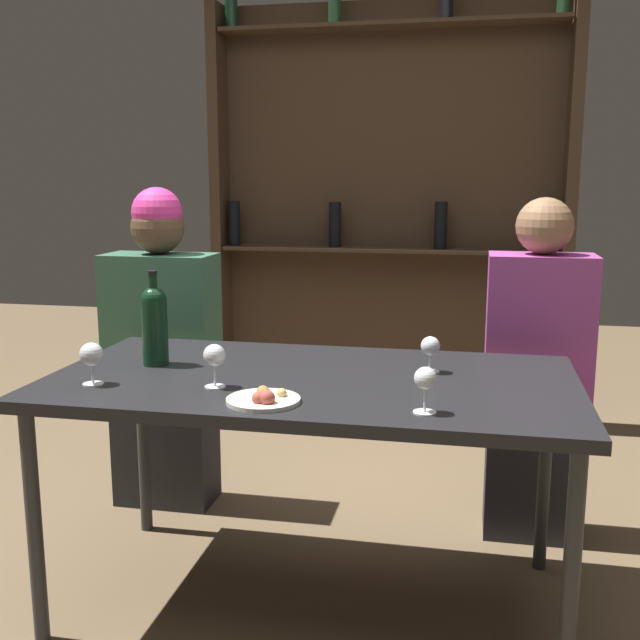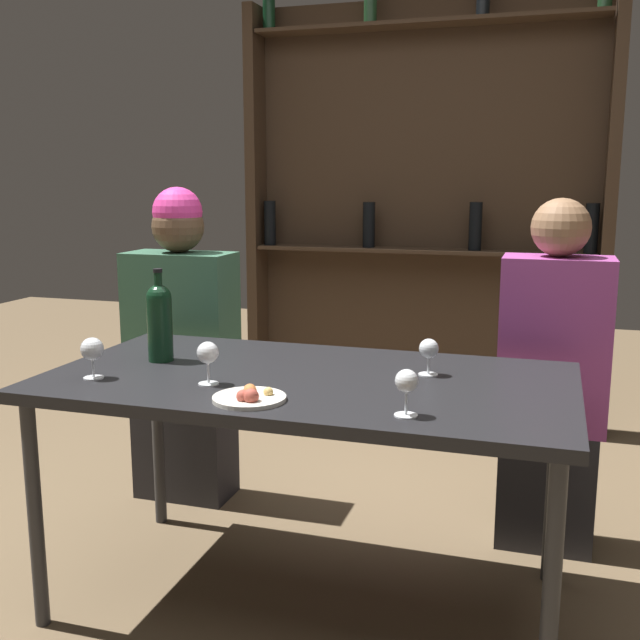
{
  "view_description": "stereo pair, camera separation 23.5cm",
  "coord_description": "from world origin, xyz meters",
  "px_view_note": "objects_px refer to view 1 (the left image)",
  "views": [
    {
      "loc": [
        0.46,
        -2.14,
        1.33
      ],
      "look_at": [
        0.0,
        0.13,
        0.9
      ],
      "focal_mm": 42.0,
      "sensor_mm": 36.0,
      "label": 1
    },
    {
      "loc": [
        0.69,
        -2.08,
        1.33
      ],
      "look_at": [
        0.0,
        0.13,
        0.9
      ],
      "focal_mm": 42.0,
      "sensor_mm": 36.0,
      "label": 2
    }
  ],
  "objects_px": {
    "wine_bottle": "(155,322)",
    "wine_glass_3": "(92,356)",
    "wine_glass_1": "(425,381)",
    "wine_glass_2": "(214,357)",
    "wine_glass_0": "(430,348)",
    "food_plate_0": "(264,399)",
    "seated_person_right": "(536,380)",
    "seated_person_left": "(163,354)"
  },
  "relations": [
    {
      "from": "wine_glass_0",
      "to": "wine_glass_1",
      "type": "distance_m",
      "value": 0.42
    },
    {
      "from": "wine_glass_1",
      "to": "food_plate_0",
      "type": "relative_size",
      "value": 0.61
    },
    {
      "from": "wine_glass_1",
      "to": "wine_glass_2",
      "type": "height_order",
      "value": "wine_glass_2"
    },
    {
      "from": "wine_glass_1",
      "to": "wine_bottle",
      "type": "bearing_deg",
      "value": 159.0
    },
    {
      "from": "wine_glass_1",
      "to": "seated_person_right",
      "type": "bearing_deg",
      "value": 69.15
    },
    {
      "from": "wine_glass_2",
      "to": "seated_person_right",
      "type": "height_order",
      "value": "seated_person_right"
    },
    {
      "from": "seated_person_right",
      "to": "food_plate_0",
      "type": "bearing_deg",
      "value": -130.14
    },
    {
      "from": "seated_person_left",
      "to": "wine_glass_2",
      "type": "bearing_deg",
      "value": -57.62
    },
    {
      "from": "food_plate_0",
      "to": "seated_person_right",
      "type": "height_order",
      "value": "seated_person_right"
    },
    {
      "from": "wine_glass_1",
      "to": "seated_person_right",
      "type": "relative_size",
      "value": 0.1
    },
    {
      "from": "wine_glass_2",
      "to": "food_plate_0",
      "type": "distance_m",
      "value": 0.23
    },
    {
      "from": "wine_glass_1",
      "to": "wine_glass_3",
      "type": "bearing_deg",
      "value": 175.32
    },
    {
      "from": "wine_glass_2",
      "to": "seated_person_left",
      "type": "bearing_deg",
      "value": 122.38
    },
    {
      "from": "wine_glass_2",
      "to": "wine_glass_1",
      "type": "bearing_deg",
      "value": -11.32
    },
    {
      "from": "seated_person_right",
      "to": "wine_glass_2",
      "type": "bearing_deg",
      "value": -139.92
    },
    {
      "from": "wine_bottle",
      "to": "wine_glass_1",
      "type": "distance_m",
      "value": 0.94
    },
    {
      "from": "wine_glass_2",
      "to": "food_plate_0",
      "type": "height_order",
      "value": "wine_glass_2"
    },
    {
      "from": "wine_bottle",
      "to": "wine_glass_3",
      "type": "relative_size",
      "value": 2.43
    },
    {
      "from": "wine_glass_0",
      "to": "wine_glass_2",
      "type": "xyz_separation_m",
      "value": [
        -0.59,
        -0.29,
        0.01
      ]
    },
    {
      "from": "wine_glass_3",
      "to": "wine_glass_0",
      "type": "bearing_deg",
      "value": 19.49
    },
    {
      "from": "wine_glass_1",
      "to": "seated_person_left",
      "type": "distance_m",
      "value": 1.46
    },
    {
      "from": "wine_glass_1",
      "to": "wine_glass_2",
      "type": "bearing_deg",
      "value": 168.68
    },
    {
      "from": "wine_bottle",
      "to": "wine_glass_3",
      "type": "height_order",
      "value": "wine_bottle"
    },
    {
      "from": "wine_bottle",
      "to": "wine_glass_3",
      "type": "bearing_deg",
      "value": -107.67
    },
    {
      "from": "wine_bottle",
      "to": "wine_glass_3",
      "type": "distance_m",
      "value": 0.28
    },
    {
      "from": "wine_glass_2",
      "to": "food_plate_0",
      "type": "relative_size",
      "value": 0.64
    },
    {
      "from": "wine_glass_0",
      "to": "wine_glass_2",
      "type": "bearing_deg",
      "value": -153.59
    },
    {
      "from": "wine_glass_3",
      "to": "food_plate_0",
      "type": "relative_size",
      "value": 0.63
    },
    {
      "from": "seated_person_right",
      "to": "wine_glass_3",
      "type": "bearing_deg",
      "value": -147.2
    },
    {
      "from": "wine_glass_3",
      "to": "food_plate_0",
      "type": "xyz_separation_m",
      "value": [
        0.54,
        -0.08,
        -0.07
      ]
    },
    {
      "from": "seated_person_right",
      "to": "wine_glass_0",
      "type": "bearing_deg",
      "value": -125.48
    },
    {
      "from": "food_plate_0",
      "to": "seated_person_right",
      "type": "relative_size",
      "value": 0.16
    },
    {
      "from": "wine_bottle",
      "to": "wine_glass_2",
      "type": "xyz_separation_m",
      "value": [
        0.28,
        -0.22,
        -0.05
      ]
    },
    {
      "from": "wine_bottle",
      "to": "wine_glass_3",
      "type": "xyz_separation_m",
      "value": [
        -0.08,
        -0.26,
        -0.05
      ]
    },
    {
      "from": "wine_glass_0",
      "to": "wine_glass_1",
      "type": "height_order",
      "value": "wine_glass_1"
    },
    {
      "from": "wine_glass_0",
      "to": "wine_glass_3",
      "type": "relative_size",
      "value": 0.91
    },
    {
      "from": "seated_person_left",
      "to": "seated_person_right",
      "type": "relative_size",
      "value": 1.03
    },
    {
      "from": "wine_glass_1",
      "to": "seated_person_left",
      "type": "relative_size",
      "value": 0.09
    },
    {
      "from": "wine_glass_0",
      "to": "seated_person_right",
      "type": "height_order",
      "value": "seated_person_right"
    },
    {
      "from": "wine_glass_2",
      "to": "seated_person_left",
      "type": "relative_size",
      "value": 0.1
    },
    {
      "from": "wine_glass_2",
      "to": "seated_person_left",
      "type": "height_order",
      "value": "seated_person_left"
    },
    {
      "from": "wine_glass_3",
      "to": "seated_person_right",
      "type": "bearing_deg",
      "value": 32.8
    }
  ]
}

